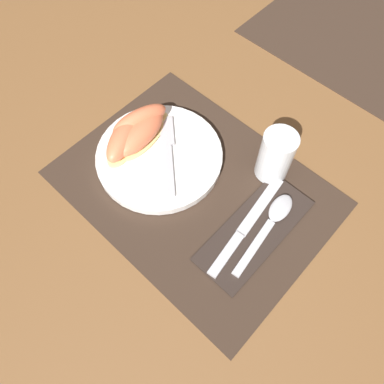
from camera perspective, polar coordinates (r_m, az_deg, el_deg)
name	(u,v)px	position (r m, az deg, el deg)	size (l,w,h in m)	color
ground_plane	(194,188)	(0.70, 0.38, 0.63)	(3.00, 3.00, 0.00)	brown
placemat	(194,187)	(0.69, 0.38, 0.71)	(0.48, 0.36, 0.00)	#38281E
placemat_far	(361,40)	(1.03, 24.32, 20.32)	(0.48, 0.36, 0.00)	#38281E
plate	(161,155)	(0.72, -4.72, 5.67)	(0.24, 0.24, 0.02)	white
juice_glass	(275,158)	(0.69, 12.53, 5.13)	(0.06, 0.06, 0.10)	silver
napkin	(255,230)	(0.66, 9.54, -5.74)	(0.09, 0.23, 0.00)	#2D231E
knife	(245,227)	(0.66, 8.14, -5.30)	(0.05, 0.22, 0.01)	#BCBCC1
spoon	(274,218)	(0.67, 12.33, -3.91)	(0.05, 0.18, 0.01)	#BCBCC1
fork	(168,148)	(0.72, -3.67, 6.65)	(0.15, 0.13, 0.00)	#BCBCC1
citrus_wedge_0	(140,122)	(0.74, -7.94, 10.59)	(0.07, 0.13, 0.05)	#F4DB84
citrus_wedge_1	(140,135)	(0.72, -7.94, 8.66)	(0.07, 0.13, 0.04)	#F4DB84
citrus_wedge_2	(125,137)	(0.72, -10.20, 8.20)	(0.09, 0.14, 0.04)	#F4DB84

